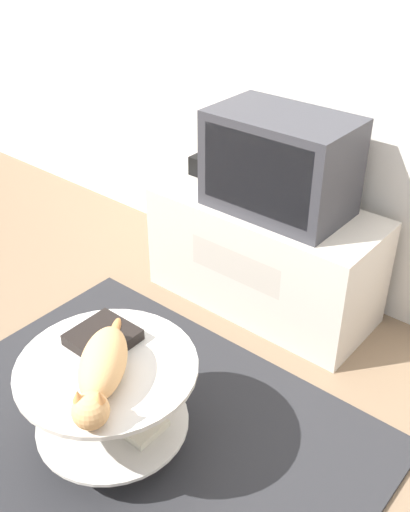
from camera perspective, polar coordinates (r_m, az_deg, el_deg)
The scene contains 9 objects.
ground_plane at distance 2.48m, azimuth -6.75°, elevation -16.95°, with size 12.00×12.00×0.00m, color #7F664C.
wall_back at distance 2.82m, azimuth 13.49°, elevation 19.76°, with size 8.00×0.05×2.60m.
rug at distance 2.47m, azimuth -6.76°, elevation -16.80°, with size 1.79×1.39×0.02m.
tv_stand at distance 3.00m, azimuth 5.62°, elevation 0.10°, with size 1.14×0.49×0.56m.
tv at distance 2.74m, azimuth 7.17°, elevation 8.73°, with size 0.64×0.39×0.45m.
speaker at distance 3.14m, azimuth -0.33°, elevation 8.63°, with size 0.10×0.10×0.10m.
coffee_table at distance 2.25m, azimuth -8.96°, elevation -12.99°, with size 0.64×0.64×0.41m.
dvd_box at distance 2.23m, azimuth -9.78°, elevation -7.69°, with size 0.21×0.22×0.04m.
cat at distance 2.03m, azimuth -9.83°, elevation -10.63°, with size 0.37×0.46×0.14m.
Camera 1 is at (1.24, -1.06, 1.87)m, focal length 42.00 mm.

